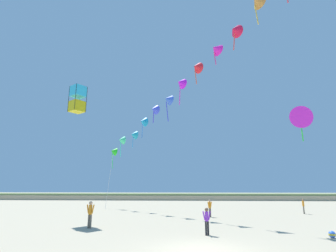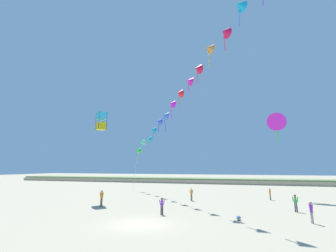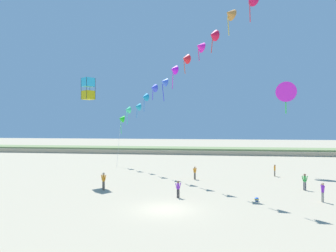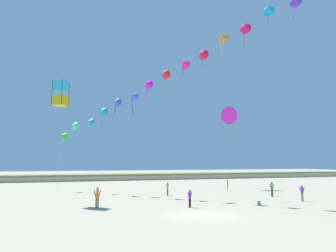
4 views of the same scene
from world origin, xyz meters
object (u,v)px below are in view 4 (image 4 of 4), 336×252
at_px(person_far_left, 97,196).
at_px(beach_ball, 259,203).
at_px(person_near_left, 190,197).
at_px(large_kite_low_lead, 228,116).
at_px(person_mid_center, 168,188).
at_px(large_kite_mid_trail, 61,94).
at_px(person_near_right, 302,192).
at_px(person_far_center, 227,184).
at_px(person_far_right, 272,188).

xyz_separation_m(person_far_left, beach_ball, (14.27, -2.40, -0.82)).
bearing_deg(person_near_left, large_kite_low_lead, 50.98).
xyz_separation_m(person_mid_center, large_kite_mid_trail, (-12.05, -2.86, 9.71)).
bearing_deg(person_near_right, person_far_center, 95.65).
relative_size(person_mid_center, person_far_right, 0.95).
bearing_deg(person_near_left, person_near_right, 1.00).
bearing_deg(large_kite_low_lead, person_far_right, -94.37).
height_order(person_far_center, large_kite_low_lead, large_kite_low_lead).
xyz_separation_m(person_near_left, person_far_left, (-7.61, 2.05, 0.13)).
height_order(person_near_left, person_far_left, person_far_left).
height_order(person_far_left, beach_ball, person_far_left).
relative_size(person_near_right, beach_ball, 4.49).
height_order(person_mid_center, large_kite_low_lead, large_kite_low_lead).
bearing_deg(person_far_left, person_near_left, -15.05).
height_order(person_near_left, person_far_right, person_far_right).
relative_size(person_far_center, large_kite_mid_trail, 0.60).
xyz_separation_m(person_far_center, large_kite_low_lead, (2.05, 3.00, 10.07)).
relative_size(person_near_left, large_kite_mid_trail, 0.61).
height_order(person_near_right, person_far_left, person_far_left).
height_order(person_near_left, person_mid_center, person_mid_center).
bearing_deg(person_near_right, large_kite_mid_trail, 164.95).
xyz_separation_m(person_near_right, person_far_right, (-0.04, 4.63, 0.00)).
relative_size(person_near_left, person_far_right, 0.92).
xyz_separation_m(person_near_left, large_kite_low_lead, (12.86, 15.87, 10.06)).
bearing_deg(person_far_right, person_far_center, 98.56).
height_order(large_kite_mid_trail, beach_ball, large_kite_mid_trail).
bearing_deg(large_kite_low_lead, person_mid_center, -151.05).
bearing_deg(person_far_left, large_kite_mid_trail, 128.27).
relative_size(person_far_left, beach_ball, 4.79).
height_order(person_far_left, large_kite_low_lead, large_kite_low_lead).
bearing_deg(person_near_right, person_mid_center, 140.66).
relative_size(person_mid_center, person_far_center, 1.05).
bearing_deg(beach_ball, person_far_left, 170.46).
distance_m(person_near_left, large_kite_low_lead, 22.77).
xyz_separation_m(person_mid_center, person_far_right, (11.04, -4.45, 0.05)).
xyz_separation_m(person_near_right, beach_ball, (-5.40, -0.56, -0.76)).
relative_size(person_near_left, person_near_right, 0.92).
height_order(person_far_right, beach_ball, person_far_right).
bearing_deg(person_mid_center, person_near_left, -96.01).
bearing_deg(person_far_left, beach_ball, -9.54).
xyz_separation_m(person_near_right, person_far_left, (-19.67, 1.84, 0.06)).
distance_m(person_near_left, person_far_right, 12.96).
distance_m(person_near_left, person_far_center, 16.81).
bearing_deg(person_far_center, large_kite_mid_trail, -163.61).
relative_size(person_far_right, person_far_center, 1.10).
distance_m(person_mid_center, person_far_center, 10.46).
bearing_deg(large_kite_low_lead, person_near_right, -92.92).
height_order(person_near_right, large_kite_low_lead, large_kite_low_lead).
relative_size(person_near_right, person_far_left, 0.94).
xyz_separation_m(person_far_center, large_kite_mid_trail, (-21.88, -6.44, 9.75)).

